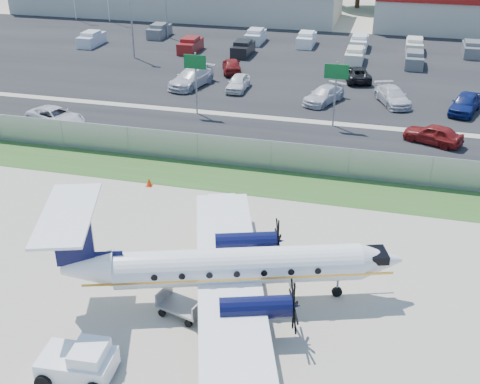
# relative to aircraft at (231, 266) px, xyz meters

# --- Properties ---
(ground) EXTENTS (170.00, 170.00, 0.00)m
(ground) POSITION_rel_aircraft_xyz_m (-1.16, 0.09, -1.84)
(ground) COLOR #B2A896
(ground) RESTS_ON ground
(grass_verge) EXTENTS (170.00, 4.00, 0.02)m
(grass_verge) POSITION_rel_aircraft_xyz_m (-1.16, 12.09, -1.83)
(grass_verge) COLOR #2D561E
(grass_verge) RESTS_ON ground
(access_road) EXTENTS (170.00, 8.00, 0.02)m
(access_road) POSITION_rel_aircraft_xyz_m (-1.16, 19.09, -1.83)
(access_road) COLOR black
(access_road) RESTS_ON ground
(parking_lot) EXTENTS (170.00, 32.00, 0.02)m
(parking_lot) POSITION_rel_aircraft_xyz_m (-1.16, 40.09, -1.83)
(parking_lot) COLOR black
(parking_lot) RESTS_ON ground
(perimeter_fence) EXTENTS (120.00, 0.06, 1.99)m
(perimeter_fence) POSITION_rel_aircraft_xyz_m (-1.16, 14.09, -0.84)
(perimeter_fence) COLOR gray
(perimeter_fence) RESTS_ON ground
(sign_left) EXTENTS (1.80, 0.26, 5.00)m
(sign_left) POSITION_rel_aircraft_xyz_m (-9.16, 23.00, 1.77)
(sign_left) COLOR gray
(sign_left) RESTS_ON ground
(sign_mid) EXTENTS (1.80, 0.26, 5.00)m
(sign_mid) POSITION_rel_aircraft_xyz_m (1.84, 23.00, 1.77)
(sign_mid) COLOR gray
(sign_mid) RESTS_ON ground
(light_pole_nw) EXTENTS (0.90, 0.35, 9.09)m
(light_pole_nw) POSITION_rel_aircraft_xyz_m (-21.16, 38.09, 3.39)
(light_pole_nw) COLOR gray
(light_pole_nw) RESTS_ON ground
(tree_line) EXTENTS (112.00, 6.00, 14.00)m
(tree_line) POSITION_rel_aircraft_xyz_m (-1.16, 74.09, -1.84)
(tree_line) COLOR #2E5E1B
(tree_line) RESTS_ON ground
(aircraft) EXTENTS (15.54, 15.15, 4.77)m
(aircraft) POSITION_rel_aircraft_xyz_m (0.00, 0.00, 0.00)
(aircraft) COLOR white
(aircraft) RESTS_ON ground
(pushback_tug) EXTENTS (2.85, 2.13, 1.48)m
(pushback_tug) POSITION_rel_aircraft_xyz_m (-4.24, -5.90, -1.13)
(pushback_tug) COLOR white
(pushback_tug) RESTS_ON ground
(baggage_cart_near) EXTENTS (2.22, 1.67, 1.03)m
(baggage_cart_near) POSITION_rel_aircraft_xyz_m (-1.79, -1.46, -1.36)
(baggage_cart_near) COLOR gray
(baggage_cart_near) RESTS_ON ground
(cone_port_wing) EXTENTS (0.42, 0.42, 0.60)m
(cone_port_wing) POSITION_rel_aircraft_xyz_m (-4.48, -4.26, -1.56)
(cone_port_wing) COLOR red
(cone_port_wing) RESTS_ON ground
(cone_starboard_wing) EXTENTS (0.38, 0.38, 0.54)m
(cone_starboard_wing) POSITION_rel_aircraft_xyz_m (-7.93, 9.83, -1.59)
(cone_starboard_wing) COLOR red
(cone_starboard_wing) RESTS_ON ground
(road_car_west) EXTENTS (5.42, 3.73, 1.38)m
(road_car_west) POSITION_rel_aircraft_xyz_m (-18.84, 17.85, -1.84)
(road_car_west) COLOR silver
(road_car_west) RESTS_ON ground
(road_car_mid) EXTENTS (4.50, 3.14, 1.42)m
(road_car_mid) POSITION_rel_aircraft_xyz_m (9.17, 21.35, -1.84)
(road_car_mid) COLOR maroon
(road_car_mid) RESTS_ON ground
(parked_car_a) EXTENTS (3.50, 5.93, 1.61)m
(parked_car_a) POSITION_rel_aircraft_xyz_m (-11.96, 29.96, -1.84)
(parked_car_a) COLOR silver
(parked_car_a) RESTS_ON ground
(parked_car_b) EXTENTS (1.64, 4.04, 1.37)m
(parked_car_b) POSITION_rel_aircraft_xyz_m (-7.53, 29.97, -1.84)
(parked_car_b) COLOR silver
(parked_car_b) RESTS_ON ground
(parked_car_c) EXTENTS (3.63, 5.05, 1.36)m
(parked_car_c) POSITION_rel_aircraft_xyz_m (0.42, 28.40, -1.84)
(parked_car_c) COLOR silver
(parked_car_c) RESTS_ON ground
(parked_car_d) EXTENTS (3.68, 5.22, 1.40)m
(parked_car_d) POSITION_rel_aircraft_xyz_m (6.09, 29.52, -1.84)
(parked_car_d) COLOR silver
(parked_car_d) RESTS_ON ground
(parked_car_e) EXTENTS (3.17, 5.02, 1.59)m
(parked_car_e) POSITION_rel_aircraft_xyz_m (11.86, 28.80, -1.84)
(parked_car_e) COLOR navy
(parked_car_e) RESTS_ON ground
(parked_car_f) EXTENTS (2.98, 4.62, 1.46)m
(parked_car_f) POSITION_rel_aircraft_xyz_m (-9.59, 35.32, -1.84)
(parked_car_f) COLOR maroon
(parked_car_f) RESTS_ON ground
(parked_car_g) EXTENTS (3.38, 5.22, 1.34)m
(parked_car_g) POSITION_rel_aircraft_xyz_m (2.55, 35.69, -1.84)
(parked_car_g) COLOR black
(parked_car_g) RESTS_ON ground
(far_parking_rows) EXTENTS (56.00, 10.00, 1.60)m
(far_parking_rows) POSITION_rel_aircraft_xyz_m (-1.16, 45.09, -1.84)
(far_parking_rows) COLOR gray
(far_parking_rows) RESTS_ON ground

